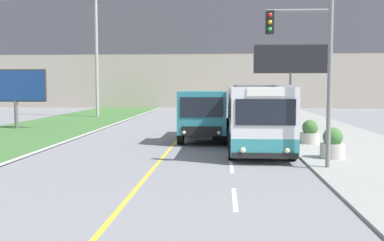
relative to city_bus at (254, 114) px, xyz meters
The scene contains 10 objects.
apartment_block_background 39.78m from the city_bus, 95.85° to the left, with size 80.00×8.04×19.80m.
city_bus is the anchor object (origin of this frame).
dump_truck 2.62m from the city_bus, 165.79° to the left, with size 2.46×6.47×2.62m.
car_distant 15.11m from the city_bus, 100.37° to the left, with size 1.80×4.30×1.45m.
utility_pole_far 22.79m from the city_bus, 125.76° to the left, with size 1.80×0.28×11.89m.
traffic_light_mast 7.14m from the city_bus, 77.54° to the right, with size 2.28×0.32×5.86m.
billboard_large 16.35m from the city_bus, 75.31° to the left, with size 6.16×0.24×6.27m.
billboard_small 16.84m from the city_bus, 156.23° to the left, with size 4.21×0.24×3.98m.
planter_round_near 5.44m from the city_bus, 59.23° to the right, with size 0.95×0.95×1.21m.
planter_round_second 2.87m from the city_bus, ahead, with size 0.96×0.96×1.16m.
Camera 1 is at (2.44, -3.59, 2.93)m, focal length 42.00 mm.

